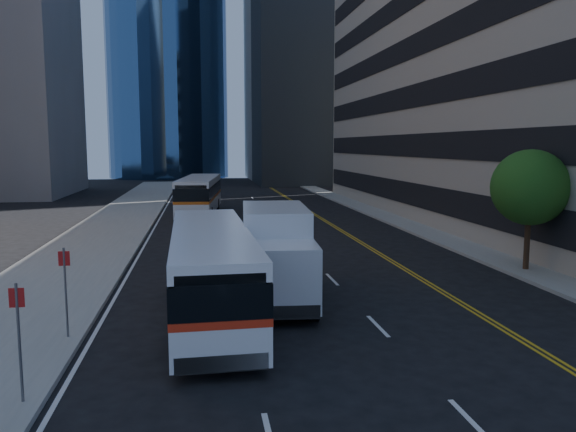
# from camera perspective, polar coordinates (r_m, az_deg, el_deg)

# --- Properties ---
(ground) EXTENTS (160.00, 160.00, 0.00)m
(ground) POSITION_cam_1_polar(r_m,az_deg,el_deg) (15.47, 9.62, -13.36)
(ground) COLOR black
(ground) RESTS_ON ground
(sidewalk_west) EXTENTS (5.00, 90.00, 0.15)m
(sidewalk_west) POSITION_cam_1_polar(r_m,az_deg,el_deg) (39.52, -17.19, -0.89)
(sidewalk_west) COLOR gray
(sidewalk_west) RESTS_ON ground
(sidewalk_east) EXTENTS (2.00, 90.00, 0.15)m
(sidewalk_east) POSITION_cam_1_polar(r_m,az_deg,el_deg) (41.41, 10.57, -0.33)
(sidewalk_east) COLOR gray
(sidewalk_east) RESTS_ON ground
(street_tree) EXTENTS (3.20, 3.20, 5.10)m
(street_tree) POSITION_cam_1_polar(r_m,az_deg,el_deg) (25.72, 23.36, 2.67)
(street_tree) COLOR #332114
(street_tree) RESTS_ON sidewalk_east
(bus_front) EXTENTS (2.64, 10.87, 2.79)m
(bus_front) POSITION_cam_1_polar(r_m,az_deg,el_deg) (18.05, -7.85, -5.30)
(bus_front) COLOR white
(bus_front) RESTS_ON ground
(bus_rear) EXTENTS (3.64, 11.58, 2.94)m
(bus_rear) POSITION_cam_1_polar(r_m,az_deg,el_deg) (44.58, -8.95, 2.20)
(bus_rear) COLOR white
(bus_rear) RESTS_ON ground
(box_truck) EXTENTS (2.75, 6.80, 3.19)m
(box_truck) POSITION_cam_1_polar(r_m,az_deg,el_deg) (19.75, -1.19, -3.67)
(box_truck) COLOR silver
(box_truck) RESTS_ON ground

